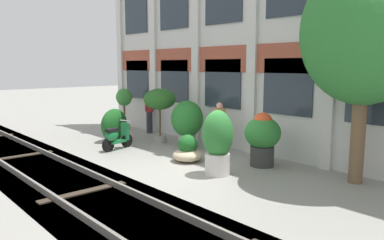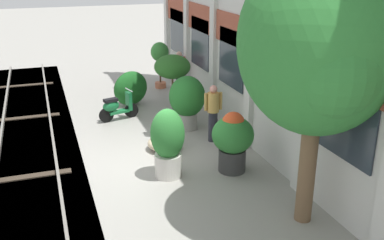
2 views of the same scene
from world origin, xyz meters
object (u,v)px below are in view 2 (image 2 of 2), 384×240
Objects in this scene: broadleaf_tree at (319,47)px; potted_plant_glazed_jar at (233,138)px; resident_watching_tracks at (179,72)px; topiary_hedge at (131,88)px; potted_plant_stone_basin at (187,99)px; scooter_near_curb at (117,107)px; resident_by_doorway at (213,112)px; potted_plant_fluted_column at (168,141)px; potted_plant_terracotta_small at (160,56)px; potted_plant_wide_bowl at (164,139)px; potted_plant_tall_urn at (172,69)px.

potted_plant_glazed_jar is (-2.51, -0.47, -2.69)m from broadleaf_tree.
resident_watching_tracks is 2.06m from topiary_hedge.
scooter_near_curb is (-1.49, -1.93, -0.53)m from potted_plant_stone_basin.
scooter_near_curb is (-4.63, -2.05, -0.45)m from potted_plant_glazed_jar.
resident_by_doorway is 0.97× the size of resident_watching_tracks.
potted_plant_terracotta_small is at bearing 166.03° from potted_plant_fluted_column.
potted_plant_wide_bowl is 0.45× the size of potted_plant_tall_urn.
broadleaf_tree is at bearing 0.87° from potted_plant_terracotta_small.
resident_by_doorway is at bearing 132.89° from potted_plant_fluted_column.
potted_plant_wide_bowl is 5.14m from resident_watching_tracks.
potted_plant_fluted_column is 4.44m from scooter_near_curb.
potted_plant_glazed_jar is (0.25, 1.59, -0.04)m from potted_plant_fluted_column.
resident_watching_tracks is at bearing 155.90° from potted_plant_tall_urn.
broadleaf_tree is 4.35m from potted_plant_fluted_column.
resident_by_doorway is 4.60m from resident_watching_tracks.
resident_by_doorway is (2.73, 0.38, -0.66)m from potted_plant_tall_urn.
potted_plant_wide_bowl is 2.92m from scooter_near_curb.
potted_plant_terracotta_small reaches higher than resident_watching_tracks.
broadleaf_tree reaches higher than potted_plant_glazed_jar.
potted_plant_terracotta_small is 1.20× the size of potted_plant_glazed_jar.
potted_plant_tall_urn is at bearing -178.46° from potted_plant_glazed_jar.
potted_plant_wide_bowl is (-4.34, -1.72, -3.25)m from broadleaf_tree.
potted_plant_tall_urn is at bearing 179.91° from potted_plant_stone_basin.
potted_plant_tall_urn reaches higher than potted_plant_glazed_jar.
broadleaf_tree reaches higher than resident_watching_tracks.
resident_by_doorway is at bearing 8.01° from potted_plant_tall_urn.
potted_plant_tall_urn is 2.23m from scooter_near_curb.
potted_plant_tall_urn is (-7.21, -0.60, -2.00)m from broadleaf_tree.
resident_watching_tracks reaches higher than potted_plant_stone_basin.
broadleaf_tree is 3.20× the size of resident_by_doorway.
scooter_near_curb is 1.00× the size of topiary_hedge.
scooter_near_curb is (3.28, -2.37, -0.90)m from potted_plant_terracotta_small.
topiary_hedge is at bearing -179.53° from potted_plant_wide_bowl.
potted_plant_fluted_column is 1.00× the size of resident_watching_tracks.
broadleaf_tree is 8.20m from scooter_near_curb.
potted_plant_tall_urn is (3.22, -0.44, 0.23)m from potted_plant_terracotta_small.
potted_plant_terracotta_small is (-4.77, 0.44, 0.37)m from potted_plant_stone_basin.
potted_plant_stone_basin is 1.24× the size of topiary_hedge.
potted_plant_stone_basin is (-1.31, 1.12, 0.65)m from potted_plant_wide_bowl.
potted_plant_fluted_column reaches higher than resident_by_doorway.
potted_plant_tall_urn is at bearing -167.09° from resident_by_doorway.
potted_plant_stone_basin is 1.67m from potted_plant_tall_urn.
potted_plant_stone_basin reaches higher than potted_plant_glazed_jar.
potted_plant_fluted_column is at bearing -12.15° from potted_plant_wide_bowl.
resident_by_doorway is at bearing 18.22° from potted_plant_stone_basin.
potted_plant_terracotta_small reaches higher than potted_plant_stone_basin.
topiary_hedge is (0.47, -1.98, -0.32)m from resident_watching_tracks.
potted_plant_glazed_jar is 6.58m from resident_watching_tracks.
potted_plant_fluted_column is at bearing -98.33° from scooter_near_curb.
potted_plant_stone_basin is 1.00× the size of resident_by_doorway.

